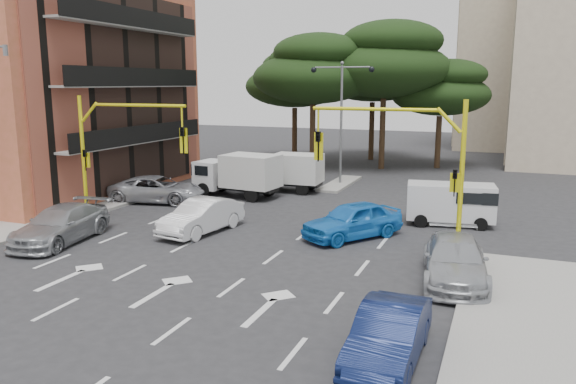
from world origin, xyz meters
name	(u,v)px	position (x,y,z in m)	size (l,w,h in m)	color
ground	(227,252)	(0.00, 0.00, 0.00)	(120.00, 120.00, 0.00)	#28282B
median_strip	(340,184)	(0.00, 16.00, 0.07)	(1.40, 6.00, 0.15)	gray
apartment_orange	(26,78)	(-17.95, 8.00, 6.85)	(15.19, 16.15, 13.70)	#AB5B35
apartment_beige_far	(544,65)	(12.95, 44.00, 8.35)	(16.20, 12.15, 16.70)	#BEAA8F
pine_left_near	(314,69)	(-3.94, 21.96, 7.60)	(9.15, 9.15, 10.23)	#382616
pine_center	(385,60)	(1.06, 23.96, 8.30)	(9.98, 9.98, 11.16)	#382616
pine_left_far	(295,79)	(-6.94, 25.96, 6.91)	(8.32, 8.32, 9.30)	#382616
pine_right	(442,88)	(5.06, 25.96, 6.22)	(7.49, 7.49, 8.37)	#382616
pine_back	(374,71)	(-0.94, 28.96, 7.60)	(9.15, 9.15, 10.23)	#382616
signal_mast_right	(412,156)	(6.80, 1.99, 3.88)	(5.79, 0.37, 6.00)	yellow
signal_mast_left	(113,142)	(-6.80, 1.99, 3.88)	(5.79, 0.37, 6.00)	yellow
street_lamp_center	(342,101)	(0.00, 16.00, 5.43)	(4.16, 0.36, 7.77)	slate
car_white_hatch	(202,216)	(-2.38, 2.17, 0.74)	(1.58, 4.52, 1.49)	silver
car_blue_compact	(353,220)	(4.11, 3.77, 0.79)	(1.86, 4.61, 1.57)	blue
car_silver_wagon	(61,225)	(-7.12, -1.28, 0.75)	(2.09, 5.14, 1.49)	#979A9E
car_silver_cross_a	(157,189)	(-8.00, 7.00, 0.73)	(2.42, 5.25, 1.46)	#A7A9AF
car_silver_cross_b	(252,177)	(-5.00, 13.00, 0.69)	(1.63, 4.06, 1.38)	#AAADB3
car_navy_parked	(389,335)	(7.76, -6.55, 0.69)	(1.45, 4.17, 1.37)	#0D1741
car_silver_parked	(455,260)	(8.70, -0.16, 0.73)	(2.04, 5.02, 1.46)	#AAADB2
van_white	(450,204)	(7.76, 7.72, 0.99)	(1.79, 3.96, 1.98)	silver
box_truck_a	(237,175)	(-4.50, 10.00, 1.27)	(2.17, 5.16, 2.54)	silver
box_truck_b	(284,172)	(-2.58, 12.61, 1.17)	(2.00, 4.76, 2.34)	silver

